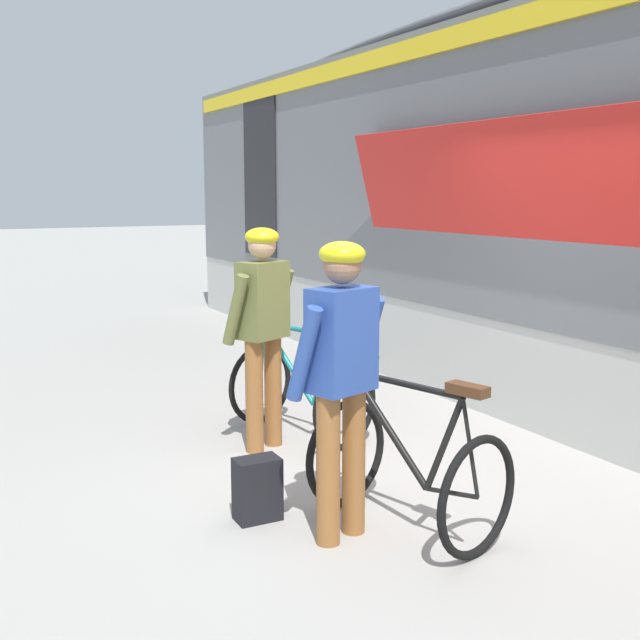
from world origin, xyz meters
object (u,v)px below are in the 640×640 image
Objects in this scene: cyclist_near_in_olive at (263,318)px; bicycle_far_black at (408,466)px; cyclist_far_in_blue at (341,365)px; bicycle_near_teal at (301,389)px; backpack_on_platform at (257,489)px.

bicycle_far_black is at bearing -84.98° from cyclist_near_in_olive.
cyclist_far_in_blue reaches higher than bicycle_far_black.
bicycle_near_teal is (0.66, 1.85, -0.65)m from cyclist_far_in_blue.
cyclist_near_in_olive is 4.40× the size of backpack_on_platform.
cyclist_near_in_olive is 1.72m from cyclist_far_in_blue.
cyclist_near_in_olive is 1.00× the size of cyclist_far_in_blue.
bicycle_near_teal is at bearing 70.30° from cyclist_far_in_blue.
bicycle_near_teal is at bearing 55.07° from backpack_on_platform.
cyclist_near_in_olive is at bearing 81.50° from cyclist_far_in_blue.
bicycle_near_teal is at bearing 82.68° from bicycle_far_black.
cyclist_far_in_blue is at bearing -98.50° from cyclist_near_in_olive.
bicycle_near_teal is 1.96m from bicycle_far_black.
cyclist_near_in_olive is 1.92m from bicycle_far_black.
cyclist_far_in_blue is 1.44× the size of bicycle_far_black.
cyclist_near_in_olive and cyclist_far_in_blue have the same top height.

